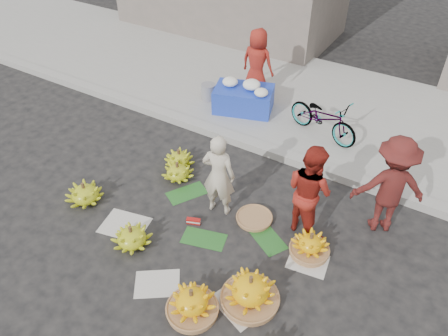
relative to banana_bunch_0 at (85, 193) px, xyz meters
The scene contains 21 objects.
ground 2.26m from the banana_bunch_0, 12.80° to the left, with size 80.00×80.00×0.00m, color black.
curb 3.49m from the banana_bunch_0, 50.80° to the left, with size 40.00×0.25×0.15m, color gray.
sidewalk 5.28m from the banana_bunch_0, 65.35° to the left, with size 40.00×4.00×0.12m, color gray.
newspaper_scatter 2.23m from the banana_bunch_0, ahead, with size 3.20×1.80×0.00m, color silver, non-canonical shape.
banana_leaves 2.22m from the banana_bunch_0, 18.42° to the left, with size 2.00×1.00×0.00m, color #1C561E, non-canonical shape.
banana_bunch_0 is the anchor object (origin of this frame).
banana_bunch_1 1.31m from the banana_bunch_0, 14.62° to the right, with size 0.70×0.70×0.37m.
banana_bunch_2 2.77m from the banana_bunch_0, 16.89° to the right, with size 0.73×0.73×0.45m.
banana_bunch_4 3.22m from the banana_bunch_0, ahead, with size 0.75×0.75×0.50m.
banana_bunch_5 3.65m from the banana_bunch_0, 13.66° to the left, with size 0.56×0.56×0.40m.
banana_bunch_6 1.57m from the banana_bunch_0, 52.78° to the left, with size 0.67×0.67×0.34m.
banana_bunch_7 1.74m from the banana_bunch_0, 64.93° to the left, with size 0.62×0.62×0.32m.
basket_spare 2.77m from the banana_bunch_0, 22.09° to the left, with size 0.55×0.55×0.06m, color #95653E.
incense_stack 1.86m from the banana_bunch_0, 15.10° to the left, with size 0.22×0.07×0.09m, color #AC1412.
vendor_cream 2.25m from the banana_bunch_0, 25.90° to the left, with size 0.52×0.34×1.42m, color beige.
vendor_red 3.58m from the banana_bunch_0, 21.28° to the left, with size 0.75×0.58×1.53m, color #AB281A.
man_striped 4.71m from the banana_bunch_0, 24.38° to the left, with size 1.04×0.60×1.62m, color maroon.
flower_table 3.78m from the banana_bunch_0, 76.16° to the left, with size 1.35×1.06×0.69m.
grey_bucket 3.65m from the banana_bunch_0, 89.42° to the left, with size 0.31×0.31×0.35m, color gray.
flower_vendor 4.52m from the banana_bunch_0, 79.65° to the left, with size 0.72×0.47×1.47m, color #AB281A.
bicycle 4.48m from the banana_bunch_0, 53.90° to the left, with size 1.50×0.52×0.79m, color gray.
Camera 1 is at (2.43, -3.81, 4.92)m, focal length 35.00 mm.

